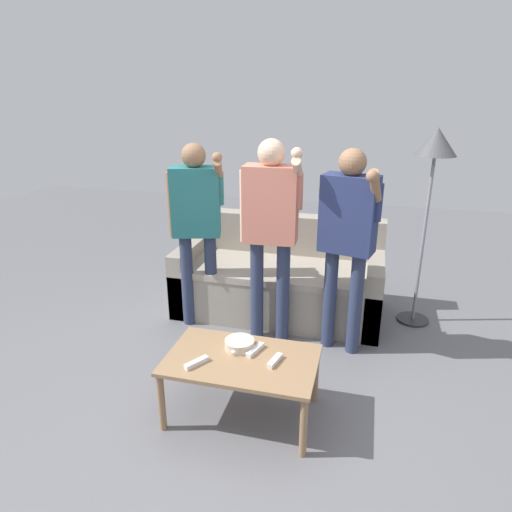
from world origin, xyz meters
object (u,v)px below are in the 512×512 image
Objects in this scene: player_left at (196,215)px; game_remote_wand_far at (275,361)px; player_right at (348,230)px; game_remote_wand_spare at (196,363)px; floor_lamp at (434,158)px; coffee_table at (242,365)px; game_remote_wand_near at (255,350)px; snack_bowl at (240,344)px; game_remote_nunchuk at (235,350)px; player_center at (271,220)px; couch at (280,280)px.

player_left reaches higher than game_remote_wand_far.
player_right is 10.25× the size of game_remote_wand_spare.
floor_lamp is 1.07× the size of player_right.
game_remote_wand_near is (0.06, 0.09, 0.07)m from coffee_table.
game_remote_wand_spare is at bearing -143.56° from game_remote_wand_near.
snack_bowl is at bearing 170.25° from game_remote_wand_near.
game_remote_nunchuk is 0.53× the size of game_remote_wand_near.
game_remote_wand_near reaches higher than coffee_table.
player_right is (0.58, 0.86, 0.55)m from snack_bowl.
floor_lamp is 11.02× the size of game_remote_wand_far.
player_right is at bearing 57.08° from game_remote_nunchuk.
floor_lamp is at bearing 27.47° from player_center.
player_center is at bearing -86.98° from couch.
floor_lamp is (1.20, 1.55, 1.02)m from game_remote_nunchuk.
game_remote_nunchuk is at bearing -99.02° from snack_bowl.
game_remote_wand_near is 1.07× the size of game_remote_wand_spare.
game_remote_nunchuk reaches higher than game_remote_wand_near.
floor_lamp is at bearing 51.35° from snack_bowl.
player_left is at bearing 121.94° from game_remote_nunchuk.
couch is 11.09× the size of game_remote_wand_near.
player_center is at bearing 92.67° from coffee_table.
coffee_table is 0.57× the size of player_center.
game_remote_nunchuk is at bearing -127.77° from floor_lamp.
floor_lamp reaches higher than couch.
game_remote_wand_near is at bearing -9.75° from snack_bowl.
snack_bowl is 0.11m from game_remote_wand_near.
floor_lamp is 1.41m from player_center.
snack_bowl is 1.14× the size of game_remote_wand_near.
player_right is (0.59, 0.92, 0.56)m from game_remote_nunchuk.
player_left is 1.42m from game_remote_wand_spare.
game_remote_nunchuk is 0.27m from game_remote_wand_far.
player_right is 1.15m from game_remote_wand_near.
couch is 1.42m from snack_bowl.
game_remote_nunchuk is (-0.01, -0.06, -0.01)m from snack_bowl.
player_right is at bearing -42.18° from couch.
couch is at bearing 35.16° from player_left.
game_remote_wand_far is at bearing -79.41° from couch.
player_center is at bearing 97.02° from game_remote_wand_near.
game_remote_wand_spare is at bearing -95.77° from couch.
floor_lamp is 1.03× the size of player_center.
snack_bowl is 0.12× the size of player_right.
player_right reaches higher than coffee_table.
floor_lamp reaches higher than game_remote_wand_spare.
game_remote_nunchuk reaches higher than game_remote_wand_far.
player_center is 1.28m from game_remote_wand_spare.
player_left reaches higher than game_remote_nunchuk.
snack_bowl is at bearing -89.89° from player_center.
game_remote_wand_near is at bearing 54.57° from coffee_table.
couch is 1.98× the size of coffee_table.
player_left reaches higher than snack_bowl.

